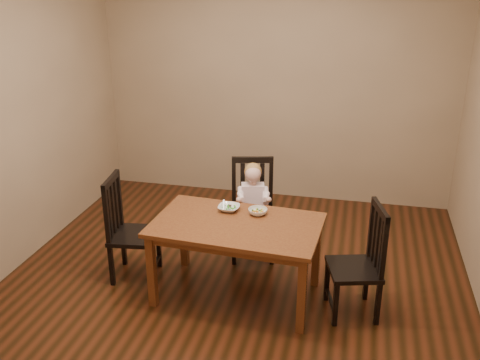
% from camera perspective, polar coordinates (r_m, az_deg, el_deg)
% --- Properties ---
extents(room, '(4.01, 4.01, 2.71)m').
position_cam_1_polar(room, '(4.19, -0.58, 5.05)').
color(room, '#481F0F').
rests_on(room, ground).
extents(dining_table, '(1.38, 0.88, 0.66)m').
position_cam_1_polar(dining_table, '(4.29, -0.36, -5.54)').
color(dining_table, '#542713').
rests_on(dining_table, room).
extents(chair_child, '(0.48, 0.47, 0.93)m').
position_cam_1_polar(chair_child, '(4.99, 1.35, -3.25)').
color(chair_child, black).
rests_on(chair_child, room).
extents(chair_left, '(0.43, 0.45, 0.93)m').
position_cam_1_polar(chair_left, '(4.73, -11.82, -5.23)').
color(chair_left, black).
rests_on(chair_left, room).
extents(chair_right, '(0.47, 0.48, 0.91)m').
position_cam_1_polar(chair_right, '(4.25, 12.68, -8.66)').
color(chair_right, black).
rests_on(chair_right, room).
extents(toddler, '(0.35, 0.40, 0.47)m').
position_cam_1_polar(toddler, '(4.90, 1.37, -2.21)').
color(toddler, silver).
rests_on(toddler, chair_child).
extents(bowl_peas, '(0.18, 0.18, 0.04)m').
position_cam_1_polar(bowl_peas, '(4.46, -1.19, -3.00)').
color(bowl_peas, silver).
rests_on(bowl_peas, dining_table).
extents(bowl_veg, '(0.21, 0.21, 0.05)m').
position_cam_1_polar(bowl_veg, '(4.39, 1.91, -3.39)').
color(bowl_veg, silver).
rests_on(bowl_veg, dining_table).
extents(fork, '(0.04, 0.12, 0.05)m').
position_cam_1_polar(fork, '(4.45, -1.76, -2.78)').
color(fork, silver).
rests_on(fork, bowl_peas).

